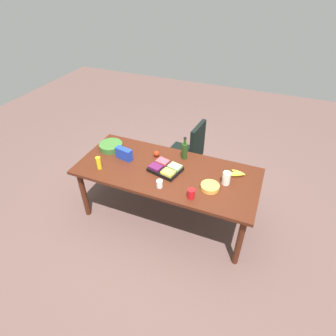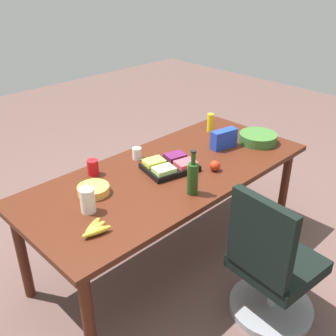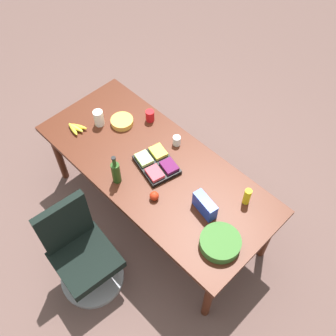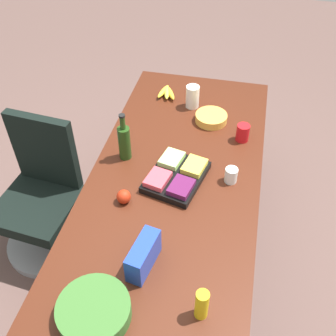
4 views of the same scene
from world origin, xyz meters
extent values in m
plane|color=brown|center=(0.00, 0.00, 0.00)|extent=(10.00, 10.00, 0.00)
cube|color=#471D0F|center=(0.00, 0.00, 0.75)|extent=(2.20, 0.96, 0.04)
cylinder|color=#471D0F|center=(-1.01, -0.39, 0.36)|extent=(0.07, 0.07, 0.73)
cylinder|color=#471D0F|center=(-1.01, 0.39, 0.36)|extent=(0.07, 0.07, 0.73)
cylinder|color=gray|center=(0.09, -0.89, 0.03)|extent=(0.56, 0.56, 0.05)
cylinder|color=gray|center=(0.09, -0.89, 0.23)|extent=(0.06, 0.06, 0.35)
cube|color=black|center=(0.09, -0.89, 0.40)|extent=(0.52, 0.52, 0.09)
cube|color=black|center=(-0.12, -0.86, 0.71)|extent=(0.10, 0.44, 0.52)
cylinder|color=#37682A|center=(0.87, -0.16, 0.81)|extent=(0.39, 0.39, 0.08)
cube|color=#1E3BB0|center=(0.59, -0.02, 0.84)|extent=(0.23, 0.12, 0.15)
cylinder|color=#214015|center=(-0.11, -0.32, 0.88)|extent=(0.08, 0.08, 0.21)
cylinder|color=#214015|center=(-0.11, -0.32, 1.02)|extent=(0.03, 0.03, 0.08)
cylinder|color=black|center=(-0.11, -0.32, 1.07)|extent=(0.04, 0.04, 0.01)
cube|color=black|center=(0.01, 0.01, 0.79)|extent=(0.41, 0.35, 0.04)
cube|color=#ADE07D|center=(-0.09, -0.04, 0.83)|extent=(0.17, 0.14, 0.03)
cube|color=#DB4552|center=(0.09, -0.08, 0.83)|extent=(0.17, 0.14, 0.03)
cube|color=yellow|center=(-0.06, 0.10, 0.83)|extent=(0.17, 0.14, 0.03)
cube|color=#571846|center=(0.12, 0.06, 0.83)|extent=(0.17, 0.14, 0.03)
cylinder|color=gold|center=(-0.57, 0.13, 0.80)|extent=(0.21, 0.21, 0.05)
cylinder|color=red|center=(-0.42, 0.34, 0.82)|extent=(0.08, 0.08, 0.11)
sphere|color=#B12710|center=(0.23, -0.22, 0.81)|extent=(0.09, 0.09, 0.08)
cylinder|color=white|center=(-0.04, 0.31, 0.81)|extent=(0.08, 0.08, 0.09)
ellipsoid|color=yellow|center=(-0.81, -0.25, 0.79)|extent=(0.17, 0.07, 0.04)
ellipsoid|color=#D8D642|center=(-0.81, -0.22, 0.79)|extent=(0.17, 0.07, 0.04)
ellipsoid|color=yellow|center=(-0.80, -0.20, 0.79)|extent=(0.17, 0.11, 0.04)
cylinder|color=yellow|center=(0.77, 0.27, 0.85)|extent=(0.06, 0.06, 0.16)
cylinder|color=white|center=(-0.71, -0.02, 0.85)|extent=(0.10, 0.10, 0.16)
camera|label=1|loc=(-1.00, 2.41, 2.80)|focal=29.40mm
camera|label=2|loc=(-1.76, -1.78, 2.12)|focal=42.38mm
camera|label=3|loc=(1.51, -1.33, 3.46)|focal=42.16mm
camera|label=4|loc=(1.58, 0.31, 2.37)|focal=42.99mm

